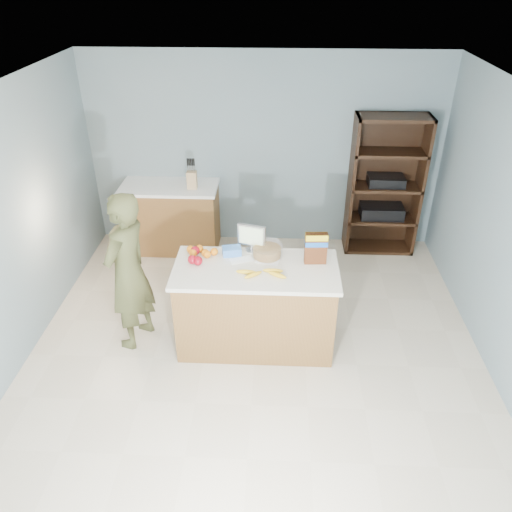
{
  "coord_description": "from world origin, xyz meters",
  "views": [
    {
      "loc": [
        0.19,
        -3.64,
        3.42
      ],
      "look_at": [
        0.0,
        0.35,
        1.0
      ],
      "focal_mm": 35.0,
      "sensor_mm": 36.0,
      "label": 1
    }
  ],
  "objects_px": {
    "person": "(128,272)",
    "cereal_box": "(316,246)",
    "shelving_unit": "(384,187)",
    "tv": "(252,237)",
    "counter_peninsula": "(256,309)"
  },
  "relations": [
    {
      "from": "person",
      "to": "tv",
      "type": "relative_size",
      "value": 5.8
    },
    {
      "from": "person",
      "to": "cereal_box",
      "type": "height_order",
      "value": "person"
    },
    {
      "from": "shelving_unit",
      "to": "tv",
      "type": "height_order",
      "value": "shelving_unit"
    },
    {
      "from": "counter_peninsula",
      "to": "shelving_unit",
      "type": "relative_size",
      "value": 0.87
    },
    {
      "from": "cereal_box",
      "to": "tv",
      "type": "bearing_deg",
      "value": 162.18
    },
    {
      "from": "cereal_box",
      "to": "person",
      "type": "bearing_deg",
      "value": -175.88
    },
    {
      "from": "person",
      "to": "tv",
      "type": "bearing_deg",
      "value": 125.0
    },
    {
      "from": "counter_peninsula",
      "to": "cereal_box",
      "type": "relative_size",
      "value": 4.97
    },
    {
      "from": "counter_peninsula",
      "to": "shelving_unit",
      "type": "xyz_separation_m",
      "value": [
        1.55,
        2.05,
        0.45
      ]
    },
    {
      "from": "shelving_unit",
      "to": "cereal_box",
      "type": "xyz_separation_m",
      "value": [
        -0.99,
        -1.93,
        0.22
      ]
    },
    {
      "from": "shelving_unit",
      "to": "cereal_box",
      "type": "height_order",
      "value": "shelving_unit"
    },
    {
      "from": "tv",
      "to": "cereal_box",
      "type": "bearing_deg",
      "value": -17.82
    },
    {
      "from": "counter_peninsula",
      "to": "cereal_box",
      "type": "distance_m",
      "value": 0.88
    },
    {
      "from": "counter_peninsula",
      "to": "tv",
      "type": "height_order",
      "value": "tv"
    },
    {
      "from": "shelving_unit",
      "to": "counter_peninsula",
      "type": "bearing_deg",
      "value": -127.11
    }
  ]
}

